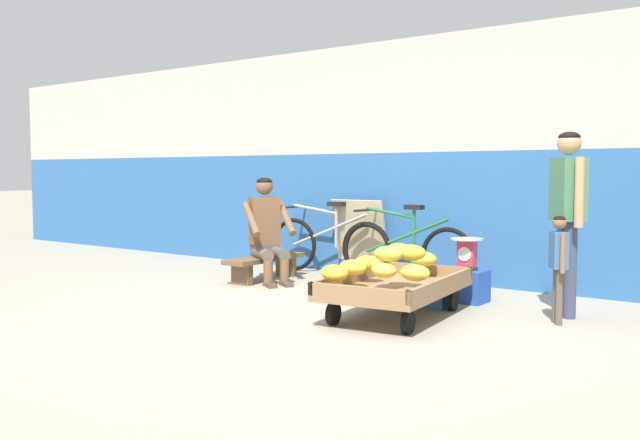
{
  "coord_description": "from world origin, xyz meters",
  "views": [
    {
      "loc": [
        3.59,
        -4.25,
        1.2
      ],
      "look_at": [
        -0.35,
        0.96,
        0.75
      ],
      "focal_mm": 39.08,
      "sensor_mm": 36.0,
      "label": 1
    }
  ],
  "objects": [
    {
      "name": "customer_child",
      "position": [
        1.81,
        1.22,
        0.53
      ],
      "size": [
        0.19,
        0.23,
        0.86
      ],
      "color": "brown",
      "rests_on": "ground"
    },
    {
      "name": "customer_adult",
      "position": [
        1.77,
        1.55,
        0.95
      ],
      "size": [
        0.36,
        0.39,
        1.53
      ],
      "color": "#38425B",
      "rests_on": "ground"
    },
    {
      "name": "bicycle_near_left",
      "position": [
        -1.25,
        2.33,
        0.35
      ],
      "size": [
        1.66,
        0.48,
        0.86
      ],
      "color": "black",
      "rests_on": "ground"
    },
    {
      "name": "shopping_bag",
      "position": [
        0.75,
        1.2,
        0.12
      ],
      "size": [
        0.18,
        0.12,
        0.24
      ],
      "primitive_type": "cube",
      "color": "#3370B7",
      "rests_on": "ground"
    },
    {
      "name": "low_bench",
      "position": [
        -1.52,
        1.5,
        0.2
      ],
      "size": [
        0.35,
        1.11,
        0.27
      ],
      "color": "brown",
      "rests_on": "ground"
    },
    {
      "name": "back_wall",
      "position": [
        0.0,
        2.7,
        1.34
      ],
      "size": [
        16.0,
        0.3,
        2.68
      ],
      "color": "#2D609E",
      "rests_on": "ground"
    },
    {
      "name": "vendor_seated",
      "position": [
        -1.45,
        1.46,
        0.57
      ],
      "size": [
        0.74,
        0.65,
        1.14
      ],
      "color": "brown",
      "rests_on": "ground"
    },
    {
      "name": "banana_cart",
      "position": [
        0.67,
        0.66,
        0.24
      ],
      "size": [
        1.02,
        1.54,
        0.36
      ],
      "color": "#8E6B47",
      "rests_on": "ground"
    },
    {
      "name": "ground_plane",
      "position": [
        0.0,
        0.0,
        0.0
      ],
      "size": [
        80.0,
        80.0,
        0.0
      ],
      "primitive_type": "plane",
      "color": "gray"
    },
    {
      "name": "bicycle_far_left",
      "position": [
        -0.15,
        2.21,
        0.35
      ],
      "size": [
        1.66,
        0.48,
        0.86
      ],
      "color": "black",
      "rests_on": "ground"
    },
    {
      "name": "sign_board",
      "position": [
        -0.92,
        2.5,
        0.44
      ],
      "size": [
        0.7,
        0.22,
        0.88
      ],
      "color": "#C6B289",
      "rests_on": "ground"
    },
    {
      "name": "plastic_crate",
      "position": [
        0.83,
        1.65,
        0.15
      ],
      "size": [
        0.36,
        0.28,
        0.3
      ],
      "color": "#234CA8",
      "rests_on": "ground"
    },
    {
      "name": "banana_pile",
      "position": [
        0.65,
        0.54,
        0.47
      ],
      "size": [
        0.87,
        1.41,
        0.27
      ],
      "color": "gold",
      "rests_on": "banana_cart"
    },
    {
      "name": "weighing_scale",
      "position": [
        0.83,
        1.65,
        0.45
      ],
      "size": [
        0.3,
        0.3,
        0.29
      ],
      "color": "#28282D",
      "rests_on": "plastic_crate"
    }
  ]
}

